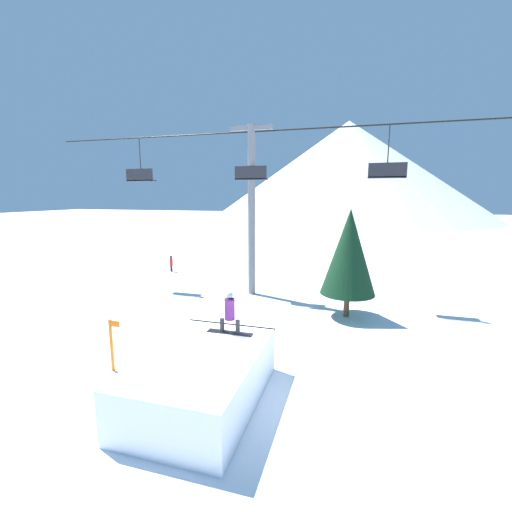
{
  "coord_description": "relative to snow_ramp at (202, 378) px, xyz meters",
  "views": [
    {
      "loc": [
        2.56,
        -8.68,
        5.66
      ],
      "look_at": [
        -1.29,
        4.56,
        3.22
      ],
      "focal_mm": 24.0,
      "sensor_mm": 36.0,
      "label": 1
    }
  ],
  "objects": [
    {
      "name": "pine_tree_near",
      "position": [
        3.63,
        8.22,
        2.38
      ],
      "size": [
        2.53,
        2.53,
        5.09
      ],
      "color": "#4C3823",
      "rests_on": "ground_plane"
    },
    {
      "name": "snow_ramp",
      "position": [
        0.0,
        0.0,
        0.0
      ],
      "size": [
        3.02,
        4.63,
        1.42
      ],
      "color": "white",
      "rests_on": "ground_plane"
    },
    {
      "name": "mountain_ridge",
      "position": [
        1.29,
        80.54,
        10.91
      ],
      "size": [
        66.41,
        66.41,
        23.25
      ],
      "color": "silver",
      "rests_on": "ground_plane"
    },
    {
      "name": "ground_plane",
      "position": [
        1.29,
        0.76,
        -0.71
      ],
      "size": [
        220.0,
        220.0,
        0.0
      ],
      "primitive_type": "plane",
      "color": "white"
    },
    {
      "name": "snowboarder",
      "position": [
        0.24,
        1.56,
        1.37
      ],
      "size": [
        1.47,
        0.31,
        1.34
      ],
      "color": "black",
      "rests_on": "snow_ramp"
    },
    {
      "name": "chairlift",
      "position": [
        -1.8,
        10.57,
        4.99
      ],
      "size": [
        24.78,
        0.44,
        9.46
      ],
      "color": "slate",
      "rests_on": "ground_plane"
    },
    {
      "name": "trail_marker",
      "position": [
        -3.52,
        0.74,
        0.23
      ],
      "size": [
        0.41,
        0.1,
        1.76
      ],
      "color": "orange",
      "rests_on": "ground_plane"
    },
    {
      "name": "distant_skier",
      "position": [
        -9.34,
        14.53,
        -0.04
      ],
      "size": [
        0.24,
        0.24,
        1.23
      ],
      "color": "black",
      "rests_on": "ground_plane"
    }
  ]
}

